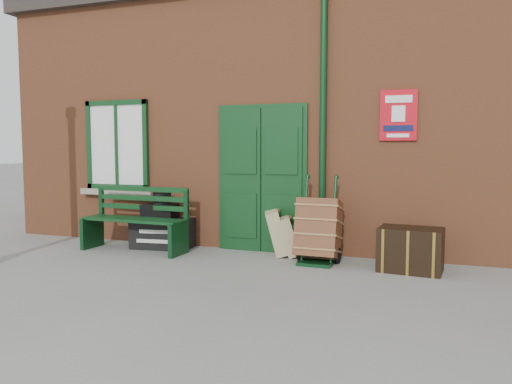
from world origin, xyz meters
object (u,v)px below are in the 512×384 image
at_px(porter_trolley, 318,230).
at_px(houdini_trunk, 163,233).
at_px(bench, 136,218).
at_px(dark_trunk, 411,250).

bearing_deg(porter_trolley, houdini_trunk, 176.51).
distance_m(bench, porter_trolley, 2.86).
xyz_separation_m(bench, dark_trunk, (4.09, 0.04, -0.23)).
distance_m(houdini_trunk, dark_trunk, 3.82).
bearing_deg(bench, dark_trunk, 2.86).
height_order(porter_trolley, dark_trunk, porter_trolley).
xyz_separation_m(bench, porter_trolley, (2.85, 0.12, -0.05)).
xyz_separation_m(houdini_trunk, dark_trunk, (3.81, -0.28, 0.05)).
xyz_separation_m(porter_trolley, dark_trunk, (1.24, -0.08, -0.18)).
xyz_separation_m(bench, houdini_trunk, (0.28, 0.32, -0.28)).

